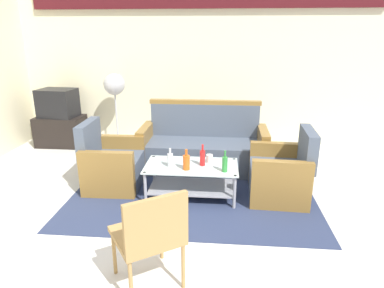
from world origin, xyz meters
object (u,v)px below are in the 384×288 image
Objects in this scene: bottle_green at (225,164)px; cup at (209,159)px; bottle_orange at (186,162)px; bottle_clear at (170,160)px; coffee_table at (191,176)px; television at (58,103)px; armchair_right at (281,175)px; tv_stand at (61,131)px; bottle_red at (202,157)px; armchair_left at (112,165)px; pedestal_fan at (115,89)px; wicker_chair at (151,232)px; couch at (203,148)px.

bottle_green reaches higher than cup.
bottle_orange is 1.08× the size of bottle_clear.
coffee_table is 1.71× the size of television.
bottle_orange is 0.44m from bottle_green.
armchair_right is 3.95m from tv_stand.
bottle_red is 2.60× the size of cup.
armchair_left is 1.85m from pedestal_fan.
bottle_red is (1.18, -0.20, 0.22)m from armchair_left.
armchair_right is at bearing 4.37° from coffee_table.
wicker_chair is (2.32, -3.39, 0.23)m from tv_stand.
armchair_left is 1.01× the size of wicker_chair.
pedestal_fan is (1.01, 0.05, 0.25)m from television.
wicker_chair is at bearing -86.83° from bottle_clear.
coffee_table is 0.87× the size of pedestal_fan.
bottle_green is at bearing 112.13° from armchair_right.
armchair_left reaches higher than wicker_chair.
coffee_table is at bearing 50.60° from wicker_chair.
pedestal_fan reaches higher than armchair_left.
bottle_red is 0.31m from bottle_green.
tv_stand is 1.24× the size of television.
bottle_clear is (-1.32, -0.14, 0.21)m from armchair_right.
television is (-2.57, 0.88, 0.44)m from couch.
couch is at bearing 121.01° from armchair_left.
tv_stand is 0.95× the size of wicker_chair.
coffee_table is at bearing 97.04° from armchair_right.
couch is at bearing 84.48° from coffee_table.
armchair_left reaches higher than bottle_green.
bottle_red is (-0.94, -0.07, 0.22)m from armchair_right.
bottle_clear is 0.18× the size of pedestal_fan.
bottle_clear is (0.80, -0.27, 0.21)m from armchair_left.
bottle_green is at bearing 106.03° from couch.
coffee_table is at bearing -35.99° from tv_stand.
bottle_red is 0.14m from cup.
wicker_chair reaches higher than bottle_red.
bottle_orange is at bearing 103.59° from armchair_right.
bottle_orange is at bearing 147.68° from television.
couch is 0.93m from coffee_table.
armchair_left is 3.49× the size of bottle_orange.
television is at bearing -18.49° from couch.
armchair_left is 8.50× the size of cup.
tv_stand reaches higher than cup.
bottle_orange is at bearing -109.27° from coffee_table.
couch is 2.72m from tv_stand.
armchair_right is 3.49× the size of bottle_orange.
bottle_red is at bearing 147.17° from bottle_green.
pedestal_fan is (-1.43, 1.99, 0.51)m from bottle_orange.
bottle_red is 3.18m from television.
bottle_red reaches higher than cup.
armchair_left and armchair_right have the same top height.
bottle_clear is at bearing -159.27° from cup.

